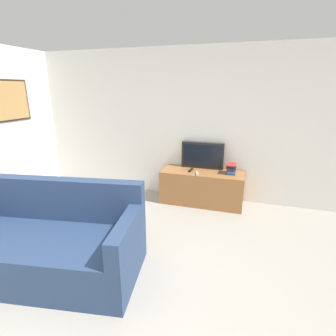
{
  "coord_description": "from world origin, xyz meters",
  "views": [
    {
      "loc": [
        0.89,
        -1.49,
        1.93
      ],
      "look_at": [
        -0.28,
        2.25,
        0.73
      ],
      "focal_mm": 28.0,
      "sensor_mm": 36.0,
      "label": 1
    }
  ],
  "objects_px": {
    "tv_stand": "(202,187)",
    "book_stack": "(231,169)",
    "television": "(202,155)",
    "remote_on_stand": "(191,170)",
    "couch": "(42,244)",
    "remote_secondary": "(197,173)"
  },
  "relations": [
    {
      "from": "couch",
      "to": "book_stack",
      "type": "xyz_separation_m",
      "value": [
        1.82,
        2.29,
        0.35
      ]
    },
    {
      "from": "book_stack",
      "to": "remote_on_stand",
      "type": "distance_m",
      "value": 0.67
    },
    {
      "from": "couch",
      "to": "remote_on_stand",
      "type": "distance_m",
      "value": 2.53
    },
    {
      "from": "television",
      "to": "couch",
      "type": "bearing_deg",
      "value": -117.83
    },
    {
      "from": "television",
      "to": "remote_secondary",
      "type": "bearing_deg",
      "value": -92.39
    },
    {
      "from": "remote_on_stand",
      "to": "tv_stand",
      "type": "bearing_deg",
      "value": 3.4
    },
    {
      "from": "television",
      "to": "couch",
      "type": "height_order",
      "value": "television"
    },
    {
      "from": "tv_stand",
      "to": "couch",
      "type": "xyz_separation_m",
      "value": [
        -1.35,
        -2.25,
        0.02
      ]
    },
    {
      "from": "tv_stand",
      "to": "remote_on_stand",
      "type": "relative_size",
      "value": 7.37
    },
    {
      "from": "tv_stand",
      "to": "television",
      "type": "relative_size",
      "value": 1.89
    },
    {
      "from": "tv_stand",
      "to": "book_stack",
      "type": "xyz_separation_m",
      "value": [
        0.47,
        0.03,
        0.37
      ]
    },
    {
      "from": "tv_stand",
      "to": "remote_secondary",
      "type": "bearing_deg",
      "value": -112.45
    },
    {
      "from": "book_stack",
      "to": "remote_secondary",
      "type": "height_order",
      "value": "book_stack"
    },
    {
      "from": "television",
      "to": "remote_on_stand",
      "type": "xyz_separation_m",
      "value": [
        -0.15,
        -0.23,
        -0.22
      ]
    },
    {
      "from": "television",
      "to": "remote_secondary",
      "type": "xyz_separation_m",
      "value": [
        -0.02,
        -0.37,
        -0.22
      ]
    },
    {
      "from": "television",
      "to": "book_stack",
      "type": "height_order",
      "value": "television"
    },
    {
      "from": "couch",
      "to": "book_stack",
      "type": "distance_m",
      "value": 2.94
    },
    {
      "from": "tv_stand",
      "to": "couch",
      "type": "distance_m",
      "value": 2.63
    },
    {
      "from": "book_stack",
      "to": "remote_on_stand",
      "type": "height_order",
      "value": "book_stack"
    },
    {
      "from": "couch",
      "to": "remote_secondary",
      "type": "distance_m",
      "value": 2.48
    },
    {
      "from": "television",
      "to": "couch",
      "type": "xyz_separation_m",
      "value": [
        -1.3,
        -2.47,
        -0.49
      ]
    },
    {
      "from": "tv_stand",
      "to": "book_stack",
      "type": "relative_size",
      "value": 6.33
    }
  ]
}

